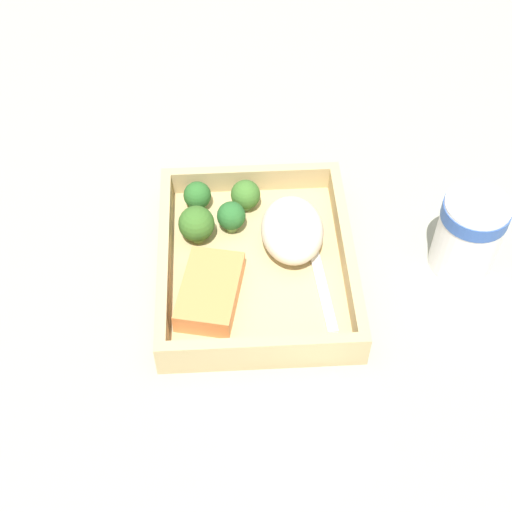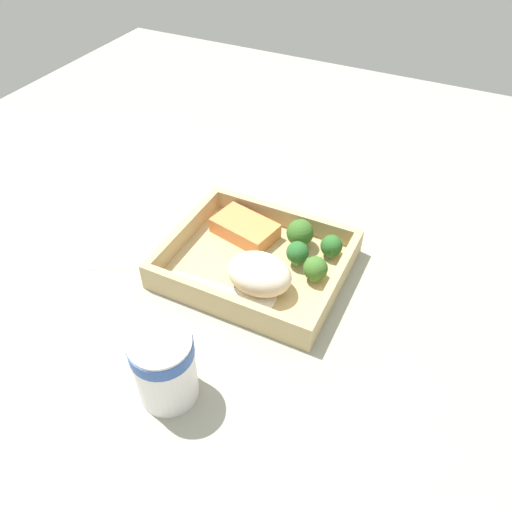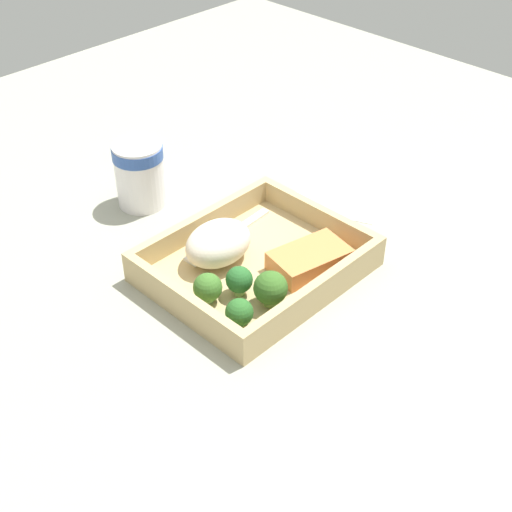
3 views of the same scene
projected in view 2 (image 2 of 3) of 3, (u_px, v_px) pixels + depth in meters
The scene contains 12 objects.
ground_plane at pixel (256, 274), 76.65cm from camera, with size 160.00×160.00×2.00cm, color #9B9C8A.
takeout_tray at pixel (256, 266), 75.56cm from camera, with size 26.18×21.78×1.20cm, color tan.
tray_rim at pixel (256, 256), 74.06cm from camera, with size 26.18×21.78×3.19cm.
salmon_fillet at pixel (245, 228), 79.17cm from camera, with size 9.95×6.03×2.59cm, color #E78447.
mashed_potatoes at pixel (259, 274), 69.65cm from camera, with size 9.45×7.14×5.44cm, color beige.
broccoli_floret_1 at pixel (315, 269), 71.29cm from camera, with size 3.58×3.58×3.94cm.
broccoli_floret_2 at pixel (298, 253), 73.54cm from camera, with size 3.38×3.38×4.02cm.
broccoli_floret_3 at pixel (331, 246), 75.09cm from camera, with size 3.35×3.35×3.68cm.
broccoli_floret_4 at pixel (300, 233), 76.40cm from camera, with size 4.20×4.20×4.72cm.
fork at pixel (229, 290), 70.73cm from camera, with size 15.88×2.90×0.44cm.
paper_cup at pixel (166, 366), 56.59cm from camera, with size 7.33×7.33×9.80cm.
receipt_slip at pixel (128, 242), 80.42cm from camera, with size 9.94×12.94×0.24cm, color white.
Camera 2 is at (23.96, -48.77, 53.12)cm, focal length 35.00 mm.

